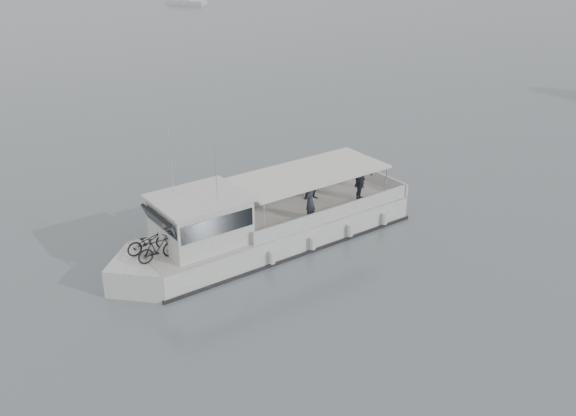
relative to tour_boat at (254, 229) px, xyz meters
name	(u,v)px	position (x,y,z in m)	size (l,w,h in m)	color
ground	(280,242)	(1.30, 0.24, -1.01)	(1400.00, 1400.00, 0.00)	slate
tour_boat	(254,229)	(0.00, 0.00, 0.00)	(14.72, 6.82, 6.18)	white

